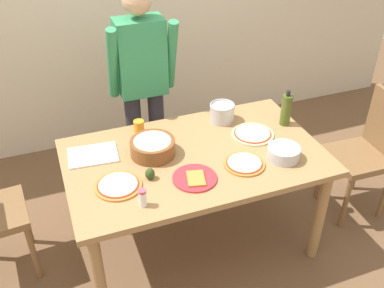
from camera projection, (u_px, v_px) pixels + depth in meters
name	position (u px, v px, depth m)	size (l,w,h in m)	color
ground	(194.00, 241.00, 3.18)	(8.00, 8.00, 0.00)	brown
dining_table	(195.00, 166.00, 2.80)	(1.60, 0.96, 0.76)	#A37A4C
person_cook	(143.00, 81.00, 3.20)	(0.49, 0.25, 1.62)	#2D2D38
chair_wooden_right	(369.00, 148.00, 3.19)	(0.41, 0.41, 0.95)	brown
pizza_raw_on_board	(253.00, 134.00, 2.93)	(0.28, 0.28, 0.02)	beige
pizza_cooked_on_tray	(244.00, 164.00, 2.66)	(0.25, 0.25, 0.02)	#C67A33
pizza_second_cooked	(118.00, 185.00, 2.49)	(0.27, 0.27, 0.02)	#C67A33
plate_with_slice	(195.00, 178.00, 2.54)	(0.26, 0.26, 0.02)	red
popcorn_bowl	(153.00, 146.00, 2.72)	(0.28, 0.28, 0.11)	brown
mixing_bowl_steel	(284.00, 153.00, 2.70)	(0.20, 0.20, 0.08)	#B7B7BC
olive_oil_bottle	(286.00, 110.00, 2.99)	(0.07, 0.07, 0.26)	#47561E
steel_pot	(222.00, 112.00, 3.05)	(0.17, 0.17, 0.13)	#B7B7BC
cup_orange	(139.00, 126.00, 2.94)	(0.07, 0.07, 0.09)	orange
salt_shaker	(143.00, 198.00, 2.33)	(0.04, 0.04, 0.11)	white
cutting_board_white	(93.00, 155.00, 2.74)	(0.30, 0.22, 0.01)	white
avocado	(150.00, 174.00, 2.53)	(0.06, 0.06, 0.07)	#2D4219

